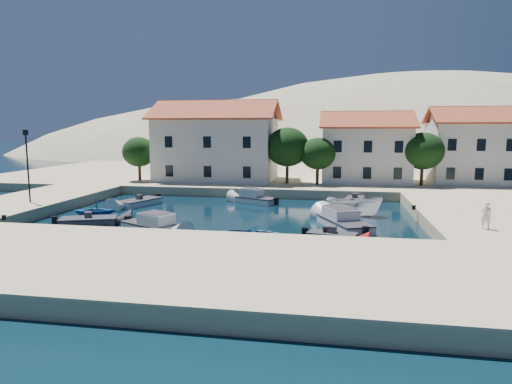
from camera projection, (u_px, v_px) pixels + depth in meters
ground at (197, 246)px, 28.85m from camera, size 400.00×400.00×0.00m
quay_south at (161, 266)px, 22.92m from camera, size 52.00×12.00×1.00m
quay_east at (492, 218)px, 35.01m from camera, size 11.00×20.00×1.00m
quay_west at (30, 204)px, 41.79m from camera, size 8.00×20.00×1.00m
quay_north at (289, 176)px, 65.49m from camera, size 80.00×36.00×1.00m
hills at (372, 223)px, 149.12m from camera, size 254.00×176.00×99.00m
building_left at (217, 140)px, 56.35m from camera, size 14.70×9.45×9.70m
building_mid at (366, 146)px, 54.34m from camera, size 10.50×8.40×8.30m
building_right at (471, 144)px, 53.22m from camera, size 9.45×8.40×8.80m
trees at (301, 150)px, 52.22m from camera, size 37.30×5.30×6.45m
lamppost at (27, 159)px, 38.99m from camera, size 0.35×0.25×6.22m
bollards at (251, 218)px, 31.97m from camera, size 29.36×9.56×0.30m
motorboat_grey_sw at (89, 222)px, 34.78m from camera, size 4.51×3.16×1.25m
cabin_cruiser_south at (151, 225)px, 32.74m from camera, size 4.96×3.87×1.60m
rowboat_south at (255, 242)px, 29.71m from camera, size 5.52×4.11×1.10m
motorboat_red_se at (332, 237)px, 29.73m from camera, size 3.39×2.14×1.25m
cabin_cruiser_east at (345, 222)px, 33.92m from camera, size 4.36×6.02×1.60m
boat_east at (354, 216)px, 38.68m from camera, size 4.91×2.39×1.82m
motorboat_white_ne at (355, 201)px, 44.58m from camera, size 2.14×3.76×1.25m
rowboat_west at (95, 219)px, 37.42m from camera, size 3.77×3.40×1.74m
motorboat_white_west at (139, 203)px, 43.66m from camera, size 3.39×4.89×1.25m
cabin_cruiser_north at (256, 199)px, 44.90m from camera, size 4.42×3.33×1.60m
pedestrian at (486, 216)px, 28.92m from camera, size 0.67×0.46×1.75m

